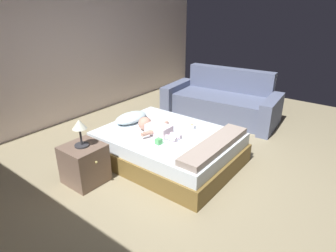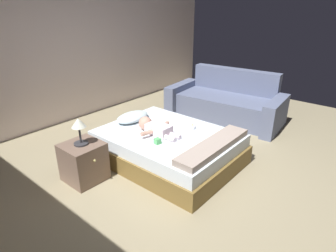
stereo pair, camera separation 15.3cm
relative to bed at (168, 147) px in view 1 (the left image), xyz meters
name	(u,v)px [view 1 (the left image)]	position (x,y,z in m)	size (l,w,h in m)	color
ground_plane	(198,181)	(-0.18, -0.60, -0.20)	(8.00, 8.00, 0.00)	gray
wall_behind_bed	(43,45)	(-0.18, 2.40, 1.17)	(8.00, 0.12, 2.74)	silver
bed	(168,147)	(0.00, 0.00, 0.00)	(1.36, 1.80, 0.41)	brown
pillow	(131,117)	(-0.01, 0.67, 0.27)	(0.53, 0.32, 0.12)	silver
baby	(155,128)	(-0.11, 0.14, 0.28)	(0.52, 0.65, 0.18)	white
toothbrush	(162,125)	(0.14, 0.21, 0.22)	(0.02, 0.15, 0.02)	#3D88EF
couch	(223,102)	(1.94, 0.20, 0.09)	(1.19, 2.12, 0.86)	slate
nightstand	(84,164)	(-1.00, 0.48, 0.04)	(0.44, 0.47, 0.48)	#765D4E
lamp	(80,128)	(-1.00, 0.49, 0.50)	(0.17, 0.17, 0.33)	#333338
blanket	(215,145)	(0.00, -0.70, 0.25)	(1.22, 0.27, 0.08)	#A69488
toy_block	(159,141)	(-0.32, -0.10, 0.25)	(0.08, 0.08, 0.07)	#5CC26B
baby_bottle	(192,126)	(0.32, -0.16, 0.24)	(0.06, 0.11, 0.07)	white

